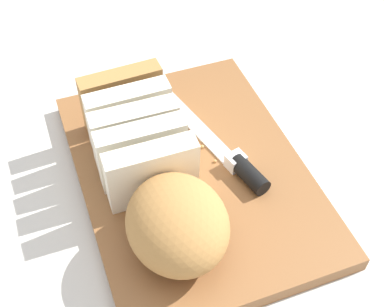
% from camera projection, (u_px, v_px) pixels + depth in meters
% --- Properties ---
extents(ground_plane, '(3.00, 3.00, 0.00)m').
position_uv_depth(ground_plane, '(192.00, 180.00, 0.69)').
color(ground_plane, beige).
extents(cutting_board, '(0.39, 0.29, 0.02)m').
position_uv_depth(cutting_board, '(192.00, 174.00, 0.68)').
color(cutting_board, brown).
rests_on(cutting_board, ground_plane).
extents(bread_loaf, '(0.29, 0.11, 0.09)m').
position_uv_depth(bread_loaf, '(155.00, 175.00, 0.61)').
color(bread_loaf, '#A8753D').
rests_on(bread_loaf, cutting_board).
extents(bread_knife, '(0.26, 0.08, 0.02)m').
position_uv_depth(bread_knife, '(231.00, 157.00, 0.67)').
color(bread_knife, silver).
rests_on(bread_knife, cutting_board).
extents(crumb_near_knife, '(0.00, 0.00, 0.00)m').
position_uv_depth(crumb_near_knife, '(216.00, 162.00, 0.68)').
color(crumb_near_knife, tan).
rests_on(crumb_near_knife, cutting_board).
extents(crumb_near_loaf, '(0.01, 0.01, 0.01)m').
position_uv_depth(crumb_near_loaf, '(156.00, 166.00, 0.67)').
color(crumb_near_loaf, tan).
rests_on(crumb_near_loaf, cutting_board).
extents(crumb_stray_left, '(0.01, 0.01, 0.01)m').
position_uv_depth(crumb_stray_left, '(181.00, 190.00, 0.64)').
color(crumb_stray_left, tan).
rests_on(crumb_stray_left, cutting_board).
extents(crumb_stray_right, '(0.01, 0.01, 0.01)m').
position_uv_depth(crumb_stray_right, '(202.00, 147.00, 0.69)').
color(crumb_stray_right, tan).
rests_on(crumb_stray_right, cutting_board).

